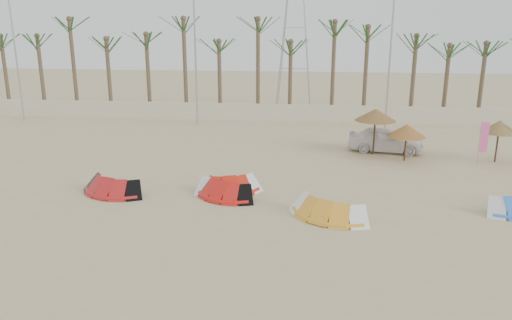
# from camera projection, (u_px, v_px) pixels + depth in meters

# --- Properties ---
(ground) EXTENTS (120.00, 120.00, 0.00)m
(ground) POSITION_uv_depth(u_px,v_px,m) (238.00, 239.00, 18.27)
(ground) COLOR tan
(ground) RESTS_ON ground
(boundary_wall) EXTENTS (60.00, 0.30, 1.30)m
(boundary_wall) POSITION_uv_depth(u_px,v_px,m) (278.00, 113.00, 39.13)
(boundary_wall) COLOR beige
(boundary_wall) RESTS_ON ground
(palm_line) EXTENTS (52.00, 4.00, 7.70)m
(palm_line) POSITION_uv_depth(u_px,v_px,m) (289.00, 36.00, 38.91)
(palm_line) COLOR brown
(palm_line) RESTS_ON ground
(lamp_a) EXTENTS (1.25, 0.14, 11.00)m
(lamp_a) POSITION_uv_depth(u_px,v_px,m) (15.00, 46.00, 37.89)
(lamp_a) COLOR #A5A8AD
(lamp_a) RESTS_ON ground
(lamp_b) EXTENTS (1.25, 0.14, 11.00)m
(lamp_b) POSITION_uv_depth(u_px,v_px,m) (196.00, 47.00, 36.44)
(lamp_b) COLOR #A5A8AD
(lamp_b) RESTS_ON ground
(lamp_c) EXTENTS (1.25, 0.14, 11.00)m
(lamp_c) POSITION_uv_depth(u_px,v_px,m) (391.00, 48.00, 34.98)
(lamp_c) COLOR #A5A8AD
(lamp_c) RESTS_ON ground
(pylon) EXTENTS (3.00, 3.00, 14.00)m
(pylon) POSITION_uv_depth(u_px,v_px,m) (293.00, 108.00, 44.94)
(pylon) COLOR #A5A8AD
(pylon) RESTS_ON ground
(kite_red_left) EXTENTS (3.52, 2.39, 0.90)m
(kite_red_left) POSITION_uv_depth(u_px,v_px,m) (114.00, 184.00, 23.02)
(kite_red_left) COLOR red
(kite_red_left) RESTS_ON ground
(kite_red_mid) EXTENTS (3.41, 2.54, 0.90)m
(kite_red_mid) POSITION_uv_depth(u_px,v_px,m) (225.00, 187.00, 22.53)
(kite_red_mid) COLOR red
(kite_red_mid) RESTS_ON ground
(kite_red_right) EXTENTS (3.30, 2.20, 0.90)m
(kite_red_right) POSITION_uv_depth(u_px,v_px,m) (230.00, 182.00, 23.25)
(kite_red_right) COLOR red
(kite_red_right) RESTS_ON ground
(kite_orange) EXTENTS (3.84, 2.84, 0.90)m
(kite_orange) POSITION_uv_depth(u_px,v_px,m) (328.00, 206.00, 20.28)
(kite_orange) COLOR gold
(kite_orange) RESTS_ON ground
(parasol_left) EXTENTS (2.39, 2.39, 2.74)m
(parasol_left) POSITION_uv_depth(u_px,v_px,m) (376.00, 115.00, 28.94)
(parasol_left) COLOR #4C331E
(parasol_left) RESTS_ON ground
(parasol_mid) EXTENTS (2.14, 2.14, 2.10)m
(parasol_mid) POSITION_uv_depth(u_px,v_px,m) (407.00, 130.00, 27.81)
(parasol_mid) COLOR #4C331E
(parasol_mid) RESTS_ON ground
(parasol_right) EXTENTS (1.96, 1.96, 2.37)m
(parasol_right) POSITION_uv_depth(u_px,v_px,m) (499.00, 127.00, 27.52)
(parasol_right) COLOR #4C331E
(parasol_right) RESTS_ON ground
(flag_pink) EXTENTS (0.45, 0.05, 2.56)m
(flag_pink) POSITION_uv_depth(u_px,v_px,m) (483.00, 138.00, 26.97)
(flag_pink) COLOR #A5A8AD
(flag_pink) RESTS_ON ground
(car) EXTENTS (4.62, 2.45, 1.50)m
(car) POSITION_uv_depth(u_px,v_px,m) (385.00, 139.00, 30.01)
(car) COLOR white
(car) RESTS_ON ground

